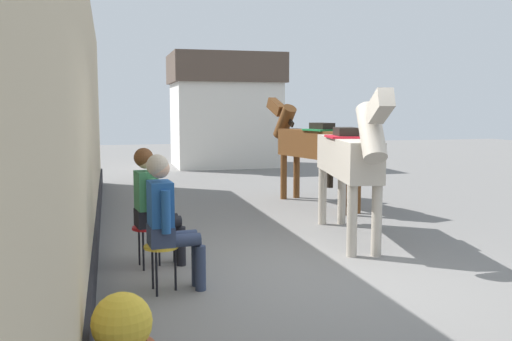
% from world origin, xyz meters
% --- Properties ---
extents(ground_plane, '(40.00, 40.00, 0.00)m').
position_xyz_m(ground_plane, '(0.00, 3.00, 0.00)').
color(ground_plane, slate).
extents(pub_facade_wall, '(0.34, 14.00, 3.40)m').
position_xyz_m(pub_facade_wall, '(-2.55, 1.50, 1.54)').
color(pub_facade_wall, '#CCB793').
rests_on(pub_facade_wall, ground_plane).
extents(distant_cottage, '(3.40, 2.60, 3.50)m').
position_xyz_m(distant_cottage, '(1.40, 11.81, 1.80)').
color(distant_cottage, silver).
rests_on(distant_cottage, ground_plane).
extents(seated_visitor_near, '(0.61, 0.49, 1.39)m').
position_xyz_m(seated_visitor_near, '(-1.66, -0.08, 0.78)').
color(seated_visitor_near, gold).
rests_on(seated_visitor_near, ground_plane).
extents(seated_visitor_far, '(0.61, 0.49, 1.39)m').
position_xyz_m(seated_visitor_far, '(-1.73, 0.85, 0.78)').
color(seated_visitor_far, red).
rests_on(seated_visitor_far, ground_plane).
extents(saddled_horse_near, '(0.85, 2.97, 2.06)m').
position_xyz_m(saddled_horse_near, '(1.00, 1.46, 1.16)').
color(saddled_horse_near, '#B2A899').
rests_on(saddled_horse_near, ground_plane).
extents(saddled_horse_far, '(1.01, 2.94, 2.06)m').
position_xyz_m(saddled_horse_far, '(1.57, 4.30, 1.16)').
color(saddled_horse_far, brown).
rests_on(saddled_horse_far, ground_plane).
extents(flower_planter_near, '(0.43, 0.43, 0.64)m').
position_xyz_m(flower_planter_near, '(-2.15, -1.96, 0.33)').
color(flower_planter_near, '#A85638').
rests_on(flower_planter_near, ground_plane).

